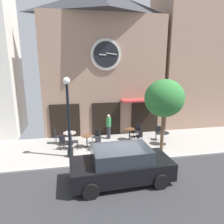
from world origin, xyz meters
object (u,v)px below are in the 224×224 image
(cafe_chair_near_lamp, at_px, (138,130))
(pedestrian_green, at_px, (109,126))
(cafe_chair_by_entrance, at_px, (73,140))
(street_tree, at_px, (164,99))
(cafe_table_leftmost, at_px, (87,139))
(cafe_table_near_curb, at_px, (130,132))
(street_lamp, at_px, (69,118))
(cafe_table_center_left, at_px, (163,136))
(cafe_chair_left_end, at_px, (159,132))
(cafe_table_center, at_px, (70,136))
(cafe_chair_facing_wall, at_px, (139,136))
(cafe_chair_curbside, at_px, (63,141))
(cafe_chair_facing_street, at_px, (97,142))
(parked_car_black, at_px, (121,165))
(cafe_chair_right_end, at_px, (57,136))
(cafe_chair_outer, at_px, (97,135))

(cafe_chair_near_lamp, bearing_deg, pedestrian_green, 177.29)
(cafe_chair_by_entrance, bearing_deg, street_tree, -12.43)
(cafe_table_leftmost, bearing_deg, cafe_table_near_curb, 13.90)
(street_lamp, distance_m, cafe_table_center_left, 5.97)
(cafe_chair_left_end, bearing_deg, cafe_table_center, 177.64)
(cafe_chair_facing_wall, height_order, pedestrian_green, pedestrian_green)
(cafe_table_center_left, distance_m, cafe_chair_curbside, 6.12)
(cafe_table_center, xyz_separation_m, cafe_chair_curbside, (-0.38, -0.73, -0.04))
(cafe_chair_near_lamp, xyz_separation_m, cafe_chair_facing_street, (-2.99, -1.67, 0.00))
(cafe_chair_curbside, xyz_separation_m, cafe_chair_facing_wall, (4.68, 0.05, 0.00))
(cafe_table_near_curb, relative_size, cafe_table_center_left, 1.00)
(parked_car_black, bearing_deg, cafe_chair_facing_wall, 61.74)
(street_tree, height_order, parked_car_black, street_tree)
(cafe_table_leftmost, distance_m, cafe_chair_facing_street, 0.79)
(street_tree, bearing_deg, parked_car_black, -138.66)
(cafe_chair_curbside, xyz_separation_m, cafe_chair_right_end, (-0.44, 1.02, 0.00))
(cafe_table_center_left, relative_size, cafe_chair_facing_street, 0.85)
(cafe_table_leftmost, bearing_deg, cafe_chair_facing_wall, -0.32)
(street_tree, distance_m, cafe_table_near_curb, 3.48)
(street_lamp, height_order, cafe_table_leftmost, street_lamp)
(street_lamp, height_order, cafe_chair_curbside, street_lamp)
(street_tree, bearing_deg, cafe_table_center_left, 60.09)
(street_tree, bearing_deg, cafe_chair_facing_street, 169.96)
(cafe_chair_right_end, height_order, parked_car_black, parked_car_black)
(cafe_table_center, xyz_separation_m, cafe_chair_facing_wall, (4.29, -0.68, -0.04))
(cafe_chair_by_entrance, bearing_deg, cafe_table_near_curb, 12.14)
(cafe_table_near_curb, bearing_deg, street_tree, -53.74)
(cafe_table_near_curb, height_order, cafe_table_center_left, same)
(cafe_table_center, distance_m, parked_car_black, 5.07)
(cafe_table_near_curb, bearing_deg, cafe_chair_near_lamp, 30.51)
(cafe_table_center, bearing_deg, cafe_chair_near_lamp, 5.71)
(cafe_table_leftmost, height_order, cafe_chair_by_entrance, cafe_chair_by_entrance)
(cafe_chair_curbside, bearing_deg, cafe_chair_right_end, 113.11)
(cafe_table_center, height_order, cafe_chair_facing_street, cafe_chair_facing_street)
(cafe_chair_curbside, xyz_separation_m, pedestrian_green, (2.93, 1.28, 0.33))
(street_tree, bearing_deg, cafe_table_leftmost, 164.23)
(cafe_chair_curbside, bearing_deg, cafe_chair_by_entrance, -1.92)
(cafe_table_center_left, distance_m, cafe_chair_facing_wall, 1.49)
(cafe_table_near_curb, relative_size, cafe_chair_curbside, 0.85)
(street_lamp, height_order, pedestrian_green, street_lamp)
(cafe_chair_by_entrance, bearing_deg, cafe_table_center, 104.52)
(cafe_table_near_curb, height_order, cafe_chair_right_end, cafe_chair_right_end)
(street_lamp, bearing_deg, cafe_chair_outer, 44.56)
(pedestrian_green, bearing_deg, cafe_chair_right_end, -175.60)
(cafe_table_center_left, relative_size, cafe_chair_near_lamp, 0.85)
(street_tree, distance_m, cafe_table_center_left, 2.69)
(cafe_chair_left_end, height_order, pedestrian_green, pedestrian_green)
(cafe_chair_curbside, height_order, cafe_chair_right_end, same)
(cafe_chair_facing_wall, xyz_separation_m, pedestrian_green, (-1.75, 1.23, 0.33))
(cafe_chair_near_lamp, bearing_deg, cafe_chair_right_end, -178.26)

